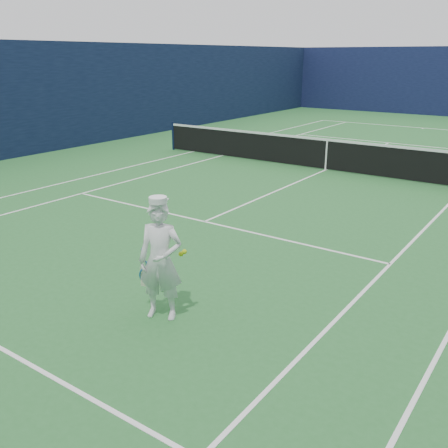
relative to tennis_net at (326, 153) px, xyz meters
The scene contains 5 objects.
ground 0.55m from the tennis_net, ahead, with size 80.00×80.00×0.00m, color #27672E.
court_markings 0.55m from the tennis_net, ahead, with size 11.03×23.83×0.01m.
windscreen_fence 1.45m from the tennis_net, ahead, with size 20.12×36.12×4.00m.
tennis_net is the anchor object (origin of this frame).
tennis_player 10.30m from the tennis_net, 78.44° to the right, with size 0.85×0.61×1.75m.
Camera 1 is at (6.38, -14.71, 3.50)m, focal length 40.00 mm.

